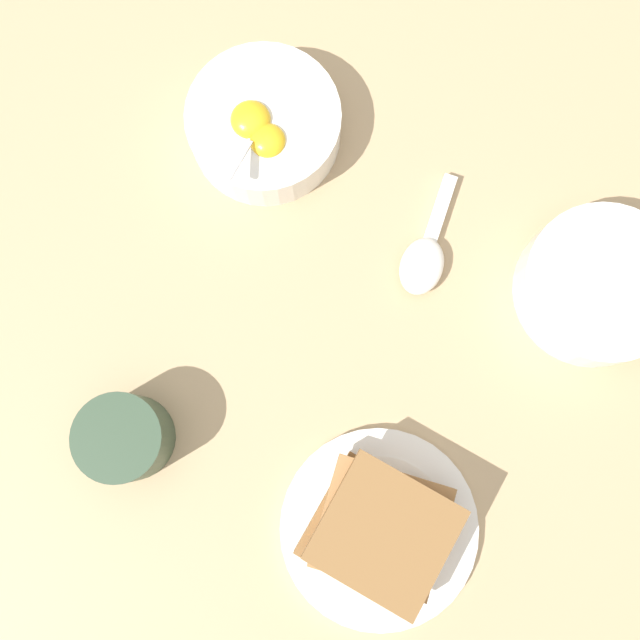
% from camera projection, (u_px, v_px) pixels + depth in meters
% --- Properties ---
extents(ground_plane, '(3.00, 3.00, 0.00)m').
position_uv_depth(ground_plane, '(309.00, 298.00, 0.74)').
color(ground_plane, tan).
extents(egg_bowl, '(0.15, 0.15, 0.08)m').
position_uv_depth(egg_bowl, '(264.00, 124.00, 0.74)').
color(egg_bowl, white).
rests_on(egg_bowl, ground_plane).
extents(toast_plate, '(0.19, 0.19, 0.01)m').
position_uv_depth(toast_plate, '(379.00, 528.00, 0.70)').
color(toast_plate, white).
rests_on(toast_plate, ground_plane).
extents(toast_sandwich, '(0.14, 0.14, 0.06)m').
position_uv_depth(toast_sandwich, '(380.00, 531.00, 0.67)').
color(toast_sandwich, brown).
rests_on(toast_sandwich, toast_plate).
extents(soup_spoon, '(0.13, 0.08, 0.03)m').
position_uv_depth(soup_spoon, '(424.00, 257.00, 0.73)').
color(soup_spoon, white).
rests_on(soup_spoon, ground_plane).
extents(congee_bowl, '(0.15, 0.15, 0.05)m').
position_uv_depth(congee_bowl, '(599.00, 286.00, 0.71)').
color(congee_bowl, white).
rests_on(congee_bowl, ground_plane).
extents(drinking_cup, '(0.08, 0.08, 0.07)m').
position_uv_depth(drinking_cup, '(124.00, 438.00, 0.68)').
color(drinking_cup, '#334733').
rests_on(drinking_cup, ground_plane).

